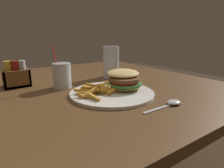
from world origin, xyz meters
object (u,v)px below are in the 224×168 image
spoon (172,103)px  condiment_caddy (16,76)px  meal_plate_near (117,86)px  juice_glass (62,77)px  beer_glass (111,63)px

spoon → condiment_caddy: size_ratio=1.43×
condiment_caddy → meal_plate_near: bearing=-46.9°
juice_glass → condiment_caddy: size_ratio=1.59×
meal_plate_near → spoon: (0.07, -0.20, -0.02)m
beer_glass → condiment_caddy: (-0.42, 0.08, -0.03)m
juice_glass → condiment_caddy: juice_glass is taller
meal_plate_near → beer_glass: beer_glass is taller
beer_glass → juice_glass: juice_glass is taller
spoon → condiment_caddy: condiment_caddy is taller
meal_plate_near → condiment_caddy: 0.43m
meal_plate_near → condiment_caddy: (-0.29, 0.31, 0.02)m
juice_glass → spoon: 0.43m
beer_glass → juice_glass: bearing=-169.2°
meal_plate_near → condiment_caddy: bearing=133.1°
meal_plate_near → spoon: size_ratio=1.99×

